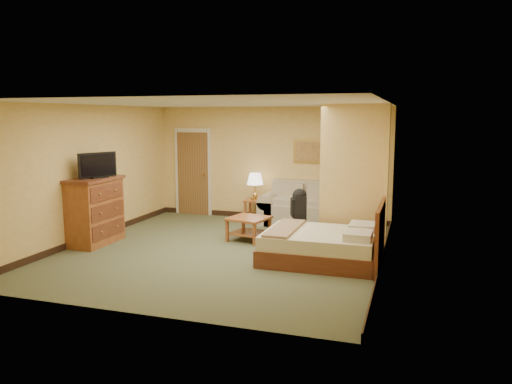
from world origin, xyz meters
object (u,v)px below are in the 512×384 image
at_px(bed, 324,245).
at_px(coffee_table, 249,224).
at_px(loveseat, 304,211).
at_px(dresser, 95,211).

bearing_deg(bed, coffee_table, 149.15).
xyz_separation_m(loveseat, bed, (0.94, -2.68, -0.03)).
distance_m(dresser, bed, 4.32).
bearing_deg(bed, dresser, -178.02).
xyz_separation_m(loveseat, dresser, (-3.36, -2.83, 0.32)).
bearing_deg(dresser, loveseat, 40.07).
bearing_deg(bed, loveseat, 109.35).
xyz_separation_m(dresser, bed, (4.30, 0.15, -0.36)).
distance_m(loveseat, bed, 2.84).
bearing_deg(coffee_table, loveseat, 67.28).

